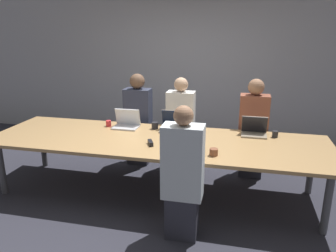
% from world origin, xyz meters
% --- Properties ---
extents(ground_plane, '(24.00, 24.00, 0.00)m').
position_xyz_m(ground_plane, '(0.00, 0.00, 0.00)').
color(ground_plane, '#2D2D38').
extents(curtain_wall, '(12.00, 0.06, 2.80)m').
position_xyz_m(curtain_wall, '(0.00, 2.38, 1.40)').
color(curtain_wall, '#ADADB2').
rests_on(curtain_wall, ground_plane).
extents(conference_table, '(4.22, 1.27, 0.74)m').
position_xyz_m(conference_table, '(0.00, 0.00, 0.69)').
color(conference_table, tan).
rests_on(conference_table, ground_plane).
extents(laptop_far_right, '(0.32, 0.25, 0.25)m').
position_xyz_m(laptop_far_right, '(1.19, 0.45, 0.81)').
color(laptop_far_right, gray).
rests_on(laptop_far_right, conference_table).
extents(person_far_right, '(0.40, 0.24, 1.42)m').
position_xyz_m(person_far_right, '(1.19, 0.83, 0.69)').
color(person_far_right, '#2D2D38').
rests_on(person_far_right, ground_plane).
extents(cup_far_right, '(0.07, 0.07, 0.08)m').
position_xyz_m(cup_far_right, '(1.45, 0.41, 0.78)').
color(cup_far_right, '#232328').
rests_on(cup_far_right, conference_table).
extents(laptop_near_midright, '(0.31, 0.27, 0.26)m').
position_xyz_m(laptop_near_midright, '(0.48, -0.40, 0.82)').
color(laptop_near_midright, '#333338').
rests_on(laptop_near_midright, conference_table).
extents(person_near_midright, '(0.40, 0.24, 1.38)m').
position_xyz_m(person_near_midright, '(0.49, -0.82, 0.67)').
color(person_near_midright, '#2D2D38').
rests_on(person_near_midright, ground_plane).
extents(cup_near_midright, '(0.09, 0.09, 0.08)m').
position_xyz_m(cup_near_midright, '(0.75, -0.39, 0.78)').
color(cup_near_midright, brown).
rests_on(cup_near_midright, conference_table).
extents(laptop_far_midleft, '(0.35, 0.25, 0.26)m').
position_xyz_m(laptop_far_midleft, '(-0.53, 0.40, 0.82)').
color(laptop_far_midleft, '#B7B7BC').
rests_on(laptop_far_midleft, conference_table).
extents(person_far_midleft, '(0.40, 0.24, 1.42)m').
position_xyz_m(person_far_midleft, '(-0.53, 0.92, 0.70)').
color(person_far_midleft, '#2D2D38').
rests_on(person_far_midleft, ground_plane).
extents(cup_far_midleft, '(0.07, 0.07, 0.08)m').
position_xyz_m(cup_far_midleft, '(-0.80, 0.39, 0.79)').
color(cup_far_midleft, red).
rests_on(cup_far_midleft, conference_table).
extents(laptop_far_center, '(0.35, 0.27, 0.27)m').
position_xyz_m(laptop_far_center, '(0.14, 0.41, 0.82)').
color(laptop_far_center, gray).
rests_on(laptop_far_center, conference_table).
extents(person_far_center, '(0.40, 0.24, 1.40)m').
position_xyz_m(person_far_center, '(0.15, 0.84, 0.68)').
color(person_far_center, '#2D2D38').
rests_on(person_far_center, ground_plane).
extents(cup_far_center, '(0.09, 0.09, 0.09)m').
position_xyz_m(cup_far_center, '(-0.13, 0.41, 0.79)').
color(cup_far_center, '#232328').
rests_on(cup_far_center, conference_table).
extents(stapler, '(0.11, 0.15, 0.05)m').
position_xyz_m(stapler, '(-0.01, -0.22, 0.77)').
color(stapler, black).
rests_on(stapler, conference_table).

